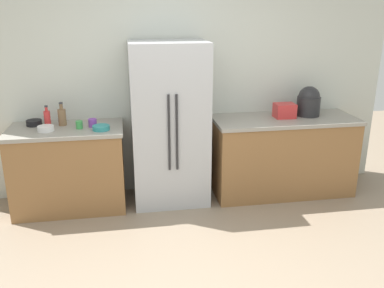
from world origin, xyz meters
TOP-DOWN VIEW (x-y plane):
  - kitchen_back_panel at (0.00, 2.02)m, footprint 5.05×0.10m
  - counter_left at (-1.18, 1.64)m, footprint 1.18×0.67m
  - counter_right at (1.22, 1.64)m, footprint 1.63×0.67m
  - refrigerator at (-0.09, 1.64)m, footprint 0.81×0.63m
  - toaster at (1.22, 1.65)m, footprint 0.23×0.18m
  - rice_cooker at (1.52, 1.70)m, footprint 0.26×0.26m
  - bottle_a at (-1.22, 1.74)m, footprint 0.08×0.08m
  - bottle_b at (-1.37, 1.72)m, footprint 0.07×0.07m
  - cup_a at (-1.03, 1.58)m, footprint 0.07×0.07m
  - cup_b at (-0.90, 1.63)m, footprint 0.09×0.09m
  - bowl_a at (-1.36, 1.55)m, footprint 0.16×0.16m
  - bowl_b at (-0.81, 1.49)m, footprint 0.18×0.18m
  - bowl_c at (-1.52, 1.78)m, footprint 0.16×0.16m

SIDE VIEW (x-z plane):
  - counter_right at x=1.22m, z-range 0.00..0.90m
  - counter_left at x=-1.18m, z-range 0.00..0.90m
  - refrigerator at x=-0.09m, z-range 0.00..1.77m
  - bowl_b at x=-0.81m, z-range 0.90..0.95m
  - bowl_a at x=-1.36m, z-range 0.90..0.95m
  - bowl_c at x=-1.52m, z-range 0.90..0.96m
  - cup_a at x=-1.03m, z-range 0.90..0.98m
  - cup_b at x=-0.90m, z-range 0.90..0.99m
  - toaster at x=1.22m, z-range 0.90..1.06m
  - bottle_b at x=-1.37m, z-range 0.88..1.10m
  - bottle_a at x=-1.22m, z-range 0.87..1.12m
  - rice_cooker at x=1.52m, z-range 0.89..1.23m
  - kitchen_back_panel at x=0.00m, z-range 0.00..2.98m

